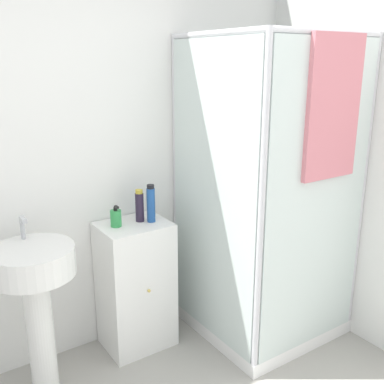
{
  "coord_description": "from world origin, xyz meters",
  "views": [
    {
      "loc": [
        -0.76,
        -0.86,
        1.81
      ],
      "look_at": [
        0.58,
        1.14,
        1.1
      ],
      "focal_mm": 42.0,
      "sensor_mm": 36.0,
      "label": 1
    }
  ],
  "objects_px": {
    "shampoo_bottle_tall_black": "(140,206)",
    "shampoo_bottle_blue": "(151,204)",
    "sink": "(36,289)",
    "soap_dispenser": "(116,218)"
  },
  "relations": [
    {
      "from": "shampoo_bottle_tall_black",
      "to": "shampoo_bottle_blue",
      "type": "height_order",
      "value": "shampoo_bottle_blue"
    },
    {
      "from": "sink",
      "to": "shampoo_bottle_tall_black",
      "type": "height_order",
      "value": "shampoo_bottle_tall_black"
    },
    {
      "from": "sink",
      "to": "shampoo_bottle_blue",
      "type": "relative_size",
      "value": 4.27
    },
    {
      "from": "shampoo_bottle_tall_black",
      "to": "shampoo_bottle_blue",
      "type": "xyz_separation_m",
      "value": [
        0.05,
        -0.05,
        0.02
      ]
    },
    {
      "from": "shampoo_bottle_blue",
      "to": "shampoo_bottle_tall_black",
      "type": "bearing_deg",
      "value": 138.5
    },
    {
      "from": "sink",
      "to": "soap_dispenser",
      "type": "bearing_deg",
      "value": 15.95
    },
    {
      "from": "soap_dispenser",
      "to": "shampoo_bottle_blue",
      "type": "bearing_deg",
      "value": -11.93
    },
    {
      "from": "shampoo_bottle_tall_black",
      "to": "soap_dispenser",
      "type": "bearing_deg",
      "value": -179.28
    },
    {
      "from": "sink",
      "to": "shampoo_bottle_tall_black",
      "type": "xyz_separation_m",
      "value": [
        0.71,
        0.16,
        0.29
      ]
    },
    {
      "from": "soap_dispenser",
      "to": "sink",
      "type": "bearing_deg",
      "value": -164.05
    }
  ]
}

